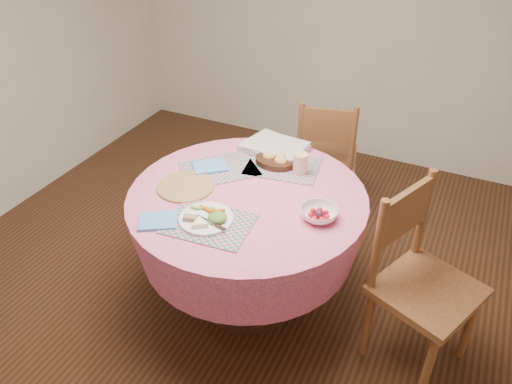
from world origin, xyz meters
TOP-DOWN VIEW (x-y plane):
  - ground at (0.00, 0.00)m, footprint 4.00×4.00m
  - dining_table at (0.00, 0.00)m, footprint 1.24×1.24m
  - chair_right at (0.90, 0.03)m, footprint 0.58×0.59m
  - chair_back at (0.09, 1.04)m, footprint 0.50×0.48m
  - placemat_front at (-0.05, -0.30)m, footprint 0.42×0.33m
  - placemat_left at (-0.25, 0.15)m, footprint 0.49×0.50m
  - placemat_back at (0.06, 0.33)m, footprint 0.44×0.36m
  - wicker_trivet at (-0.32, -0.08)m, footprint 0.30×0.30m
  - napkin_near at (-0.28, -0.39)m, footprint 0.23×0.21m
  - napkin_far at (-0.30, 0.14)m, footprint 0.23×0.22m
  - dinner_plate at (-0.07, -0.29)m, footprint 0.26×0.26m
  - bread_bowl at (0.01, 0.33)m, footprint 0.23×0.23m
  - latte_mug at (0.17, 0.31)m, footprint 0.12×0.08m
  - fruit_bowl at (0.40, -0.03)m, footprint 0.19×0.19m
  - newspaper_stack at (-0.06, 0.47)m, footprint 0.39×0.34m

SIDE VIEW (x-z plane):
  - ground at x=0.00m, z-range 0.00..0.00m
  - chair_back at x=0.09m, z-range 0.02..0.92m
  - chair_right at x=0.90m, z-range 0.02..1.00m
  - dining_table at x=0.00m, z-range 0.18..0.93m
  - placemat_front at x=-0.05m, z-range 0.75..0.76m
  - placemat_left at x=-0.25m, z-range 0.75..0.76m
  - placemat_back at x=0.06m, z-range 0.75..0.76m
  - wicker_trivet at x=-0.32m, z-range 0.75..0.76m
  - napkin_near at x=-0.28m, z-range 0.75..0.76m
  - napkin_far at x=-0.30m, z-range 0.76..0.77m
  - dinner_plate at x=-0.07m, z-range 0.75..0.80m
  - newspaper_stack at x=-0.06m, z-range 0.76..0.80m
  - fruit_bowl at x=0.40m, z-range 0.75..0.81m
  - bread_bowl at x=0.01m, z-range 0.74..0.82m
  - latte_mug at x=0.17m, z-range 0.76..0.87m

